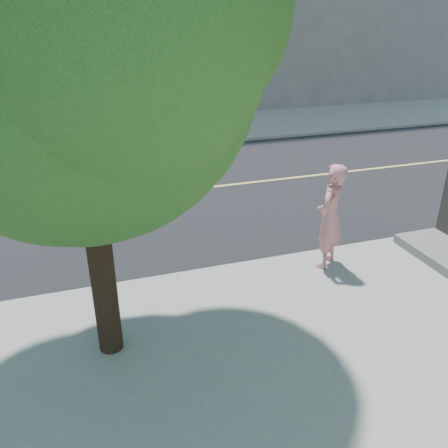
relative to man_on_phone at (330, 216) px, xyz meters
name	(u,v)px	position (x,y,z in m)	size (l,w,h in m)	color
sidewalk_ne	(249,88)	(6.93, 22.07, -1.05)	(29.00, 25.00, 0.12)	gray
man_on_phone	(330,216)	(0.00, 0.00, 0.00)	(0.73, 0.48, 1.99)	#D78085
street_tree	(81,11)	(-4.03, -1.17, 3.42)	(5.15, 4.68, 6.83)	black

